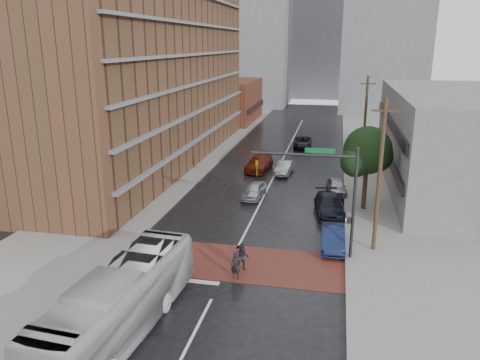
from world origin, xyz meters
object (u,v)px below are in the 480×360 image
Objects in this scene: transit_bus at (120,303)px; car_parked_near at (333,238)px; car_travel_a at (254,190)px; pedestrian_a at (236,266)px; car_travel_b at (285,168)px; car_parked_far at (337,186)px; car_travel_c at (259,163)px; pedestrian_b at (242,257)px; car_parked_mid at (329,205)px; suv_travel at (303,142)px.

transit_bus is 15.16m from car_parked_near.
pedestrian_a is at bearing -78.13° from car_travel_a.
car_parked_far is (5.36, -5.64, 0.01)m from car_travel_b.
car_travel_b is 0.75× the size of car_travel_c.
car_travel_b is at bearing 83.85° from car_travel_a.
car_travel_c is at bearing 166.39° from car_travel_b.
transit_bus reaches higher than pedestrian_a.
pedestrian_a is 1.14m from pedestrian_b.
transit_bus is 8.57m from pedestrian_b.
car_parked_mid reaches higher than car_parked_far.
car_travel_b is 0.93× the size of car_parked_near.
transit_bus reaches higher than car_travel_a.
suv_travel is at bearing 95.62° from car_parked_far.
car_travel_c is (-2.84, 22.98, -0.06)m from pedestrian_b.
pedestrian_a is 12.97m from car_parked_mid.
car_parked_mid is at bearing -17.60° from car_travel_a.
pedestrian_b is (4.27, 7.39, -0.77)m from transit_bus.
car_parked_mid is 5.56m from car_parked_far.
pedestrian_b is 0.34× the size of suv_travel.
pedestrian_a is 14.90m from car_travel_a.
car_travel_c reaches higher than car_travel_a.
car_parked_far is (5.52, 17.50, -0.16)m from pedestrian_a.
car_travel_c is 1.24× the size of car_parked_near.
suv_travel reaches higher than car_travel_b.
car_travel_b is at bearing 105.84° from car_parked_mid.
car_travel_b is 0.77× the size of car_parked_mid.
transit_bus is 2.92× the size of car_travel_a.
transit_bus reaches higher than car_parked_mid.
car_travel_c is (-2.68, 24.11, -0.05)m from pedestrian_a.
pedestrian_a is 0.41× the size of car_travel_b.
pedestrian_a is at bearing -120.30° from car_parked_mid.
car_travel_c is 10.54m from car_parked_far.
car_parked_mid is at bearing 91.59° from car_parked_near.
car_parked_far is (9.63, 23.76, -0.94)m from transit_bus.
car_parked_near is 0.83× the size of car_parked_mid.
transit_bus reaches higher than car_parked_far.
car_parked_mid is at bearing -103.12° from car_parked_far.
car_parked_far is (4.53, -19.04, -0.02)m from suv_travel.
car_travel_b is at bearing 84.06° from pedestrian_b.
suv_travel is at bearing 79.22° from car_travel_c.
pedestrian_a is 18.35m from car_parked_far.
car_travel_c is 1.03× the size of car_parked_mid.
pedestrian_a reaches higher than car_parked_mid.
transit_bus is 2.95× the size of car_parked_far.
car_travel_c is (-2.84, 0.98, 0.11)m from car_travel_b.
car_travel_a is at bearing 124.98° from car_parked_near.
transit_bus is at bearing -119.83° from car_parked_far.
car_travel_b is (1.75, 8.33, -0.01)m from car_travel_a.
pedestrian_b is 13.79m from car_travel_a.
car_travel_a is at bearing 149.06° from car_parked_mid.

